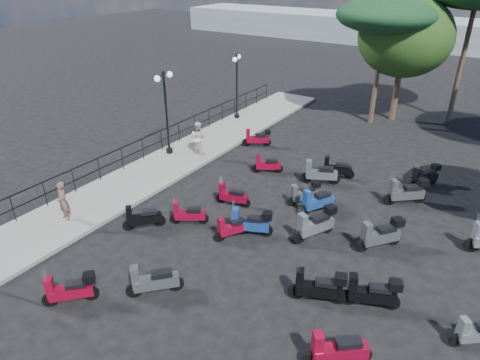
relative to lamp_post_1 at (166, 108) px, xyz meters
The scene contains 31 objects.
ground 9.05m from the lamp_post_1, 33.46° to the right, with size 120.00×120.00×0.00m, color black.
sidewalk 3.14m from the lamp_post_1, 67.39° to the right, with size 3.00×30.00×0.15m, color slate.
railing 2.64m from the lamp_post_1, 105.64° to the right, with size 0.04×26.04×1.10m.
lamp_post_1 is the anchor object (origin of this frame).
lamp_post_2 6.52m from the lamp_post_1, 91.13° to the left, with size 0.56×1.12×3.95m.
woman 7.23m from the lamp_post_1, 82.65° to the right, with size 0.57×0.38×1.56m, color brown.
pedestrian_far 2.16m from the lamp_post_1, 31.77° to the left, with size 0.82×0.64×1.69m, color beige.
scooter_1 10.99m from the lamp_post_1, 63.94° to the right, with size 1.22×1.27×1.28m.
scooter_2 7.09m from the lamp_post_1, 56.97° to the right, with size 1.14×1.27×1.28m.
scooter_3 6.39m from the lamp_post_1, 23.59° to the right, with size 1.48×0.59×1.19m.
scooter_4 5.73m from the lamp_post_1, 10.68° to the left, with size 1.30×0.91×1.19m.
scooter_5 5.17m from the lamp_post_1, 48.08° to the left, with size 1.35×1.00×1.23m.
scooter_8 10.59m from the lamp_post_1, 51.24° to the right, with size 1.28×1.34×1.39m.
scooter_9 6.99m from the lamp_post_1, 42.53° to the right, with size 1.30×0.92×1.19m.
scooter_10 8.24m from the lamp_post_1, ahead, with size 0.98×1.28×1.18m.
scooter_11 8.13m from the lamp_post_1, ahead, with size 1.64×0.96×1.41m.
scooter_14 8.38m from the lamp_post_1, 32.58° to the right, with size 0.85×1.35×1.19m.
scooter_15 8.49m from the lamp_post_1, 27.74° to the right, with size 1.60×0.90×1.36m.
scooter_16 8.97m from the lamp_post_1, ahead, with size 0.99×1.56×1.38m.
scooter_17 8.74m from the lamp_post_1, 15.85° to the left, with size 1.55×0.72×1.27m.
scooter_20 14.38m from the lamp_post_1, 31.95° to the right, with size 1.44×1.20×1.41m.
scooter_21 12.35m from the lamp_post_1, 27.81° to the right, with size 1.62×0.89×1.36m.
scooter_22 9.93m from the lamp_post_1, 16.23° to the right, with size 1.04×1.72×1.48m.
scooter_23 11.75m from the lamp_post_1, ahead, with size 1.49×1.32×1.45m.
scooter_26 15.84m from the lamp_post_1, 18.36° to the right, with size 1.21×1.03×1.19m.
scooter_27 11.86m from the lamp_post_1, 10.21° to the right, with size 1.27×1.51×1.44m.
scooter_29 12.48m from the lamp_post_1, 17.04° to the left, with size 1.04×1.40×1.28m.
scooter_30 13.33m from the lamp_post_1, 22.62° to the right, with size 1.62×0.89×1.36m.
broadleaf_tree 14.66m from the lamp_post_1, 56.04° to the left, with size 5.45×5.45×7.36m.
pine_2 13.32m from the lamp_post_1, 56.15° to the left, with size 5.54×5.54×7.26m.
distant_hills 40.87m from the lamp_post_1, 79.79° to the left, with size 70.00×8.00×3.00m, color gray.
Camera 1 is at (6.87, -10.25, 9.03)m, focal length 32.00 mm.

